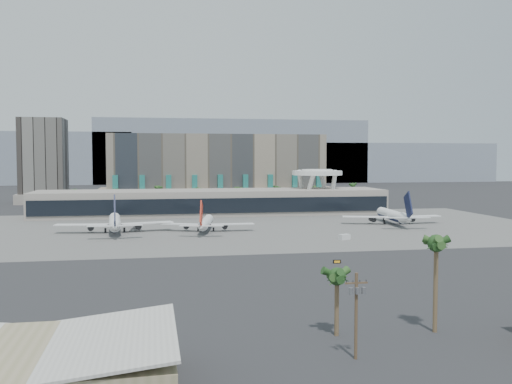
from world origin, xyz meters
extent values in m
plane|color=#232326|center=(0.00, 0.00, 0.00)|extent=(900.00, 900.00, 0.00)
cube|color=#5B5B59|center=(0.00, 55.00, 0.03)|extent=(260.00, 130.00, 0.06)
cube|color=gray|center=(-180.00, 470.00, 27.50)|extent=(260.00, 60.00, 55.00)
cube|color=gray|center=(60.00, 470.00, 35.00)|extent=(300.00, 60.00, 70.00)
cube|color=gray|center=(260.00, 470.00, 22.50)|extent=(220.00, 60.00, 45.00)
cube|color=gray|center=(10.00, 175.00, 21.00)|extent=(130.00, 22.00, 42.00)
cube|color=tan|center=(10.00, 173.00, 5.00)|extent=(140.00, 30.00, 10.00)
cube|color=#22756E|center=(-50.00, 163.00, 9.00)|extent=(3.00, 2.00, 18.00)
cube|color=#22756E|center=(-35.00, 163.00, 9.00)|extent=(3.00, 2.00, 18.00)
cube|color=#22756E|center=(-20.00, 163.00, 9.00)|extent=(3.00, 2.00, 18.00)
cube|color=#22756E|center=(-5.00, 163.00, 9.00)|extent=(3.00, 2.00, 18.00)
cube|color=#22756E|center=(10.00, 163.00, 9.00)|extent=(3.00, 2.00, 18.00)
cube|color=#22756E|center=(25.00, 163.00, 9.00)|extent=(3.00, 2.00, 18.00)
cube|color=#22756E|center=(40.00, 163.00, 9.00)|extent=(3.00, 2.00, 18.00)
cube|color=#22756E|center=(55.00, 163.00, 9.00)|extent=(3.00, 2.00, 18.00)
cube|color=#22756E|center=(70.00, 163.00, 9.00)|extent=(3.00, 2.00, 18.00)
cube|color=black|center=(-95.00, 200.00, 26.00)|extent=(26.00, 26.00, 52.00)
cube|color=#ABA196|center=(-95.00, 200.00, 3.00)|extent=(30.00, 30.00, 6.00)
cube|color=#ABA196|center=(0.00, 110.00, 6.00)|extent=(170.00, 32.00, 12.00)
cube|color=black|center=(0.00, 93.80, 5.50)|extent=(168.00, 0.60, 7.00)
cube|color=black|center=(0.00, 110.00, 13.25)|extent=(170.00, 12.00, 2.50)
cylinder|color=white|center=(61.36, 122.36, 11.00)|extent=(6.98, 6.99, 21.89)
cylinder|color=white|center=(48.64, 122.36, 11.00)|extent=(6.98, 6.99, 21.89)
cylinder|color=white|center=(48.64, 109.64, 11.00)|extent=(6.98, 6.99, 21.89)
cylinder|color=white|center=(61.36, 109.64, 11.00)|extent=(6.98, 6.99, 21.89)
cylinder|color=white|center=(55.00, 116.00, 20.00)|extent=(26.00, 26.00, 2.20)
cylinder|color=white|center=(55.00, 116.00, 21.30)|extent=(16.00, 16.00, 1.20)
cylinder|color=brown|center=(-70.00, 145.00, 6.00)|extent=(0.70, 0.70, 12.00)
sphere|color=#21461C|center=(-70.00, 145.00, 11.70)|extent=(2.80, 2.80, 2.80)
cylinder|color=brown|center=(-48.00, 145.00, 6.00)|extent=(0.70, 0.70, 12.00)
sphere|color=#21461C|center=(-48.00, 145.00, 11.70)|extent=(2.80, 2.80, 2.80)
cylinder|color=brown|center=(-26.00, 145.00, 6.00)|extent=(0.70, 0.70, 12.00)
sphere|color=#21461C|center=(-26.00, 145.00, 11.70)|extent=(2.80, 2.80, 2.80)
cylinder|color=brown|center=(-5.00, 145.00, 6.00)|extent=(0.70, 0.70, 12.00)
sphere|color=#21461C|center=(-5.00, 145.00, 11.70)|extent=(2.80, 2.80, 2.80)
cylinder|color=brown|center=(18.00, 145.00, 6.00)|extent=(0.70, 0.70, 12.00)
sphere|color=#21461C|center=(18.00, 145.00, 11.70)|extent=(2.80, 2.80, 2.80)
cylinder|color=brown|center=(40.00, 145.00, 6.00)|extent=(0.70, 0.70, 12.00)
sphere|color=#21461C|center=(40.00, 145.00, 11.70)|extent=(2.80, 2.80, 2.80)
cylinder|color=brown|center=(62.00, 145.00, 6.00)|extent=(0.70, 0.70, 12.00)
sphere|color=#21461C|center=(62.00, 145.00, 11.70)|extent=(2.80, 2.80, 2.80)
cylinder|color=brown|center=(85.00, 145.00, 6.00)|extent=(0.70, 0.70, 12.00)
sphere|color=#21461C|center=(85.00, 145.00, 11.70)|extent=(2.80, 2.80, 2.80)
cube|color=#968B64|center=(-45.00, -102.00, 3.00)|extent=(36.00, 22.00, 6.00)
cube|color=silver|center=(-36.00, -102.00, 6.40)|extent=(18.65, 22.60, 2.30)
cylinder|color=#4C3826|center=(-2.00, -96.00, 6.00)|extent=(0.44, 0.44, 12.00)
cube|color=#4C3826|center=(-2.00, -96.00, 10.60)|extent=(3.20, 0.22, 0.22)
cylinder|color=slate|center=(-2.90, -96.35, 9.60)|extent=(0.56, 0.56, 0.90)
cylinder|color=slate|center=(-2.00, -96.35, 9.60)|extent=(0.56, 0.56, 0.90)
cylinder|color=slate|center=(-1.10, -96.35, 9.60)|extent=(0.56, 0.56, 0.90)
cylinder|color=black|center=(-3.40, -96.00, 10.85)|extent=(0.12, 0.12, 0.30)
cylinder|color=black|center=(-0.60, -96.00, 10.85)|extent=(0.12, 0.12, 0.30)
cylinder|color=white|center=(-43.28, 48.76, 3.87)|extent=(6.21, 29.51, 4.30)
cylinder|color=#0F1533|center=(-43.28, 48.76, 3.70)|extent=(6.09, 28.92, 4.21)
cone|color=white|center=(-44.38, 65.52, 3.87)|extent=(4.60, 5.10, 4.30)
cone|color=white|center=(-42.03, 29.86, 4.19)|extent=(4.92, 9.93, 4.30)
cube|color=white|center=(-54.99, 46.91, 3.22)|extent=(19.75, 7.02, 0.38)
cube|color=white|center=(-31.42, 48.46, 3.22)|extent=(19.77, 9.39, 0.38)
cylinder|color=black|center=(-51.81, 47.66, 2.15)|extent=(2.64, 4.44, 2.36)
cylinder|color=black|center=(-34.67, 48.79, 2.15)|extent=(2.64, 4.44, 2.36)
cube|color=#0F1533|center=(-41.92, 28.25, 9.77)|extent=(1.18, 9.77, 11.31)
cube|color=white|center=(-46.78, 28.47, 4.72)|extent=(8.74, 2.99, 0.27)
cube|color=white|center=(-37.14, 29.10, 4.72)|extent=(8.89, 4.07, 0.27)
cylinder|color=black|center=(-44.03, 60.16, 0.86)|extent=(0.54, 0.54, 1.72)
cylinder|color=black|center=(-46.63, 47.46, 0.86)|extent=(0.75, 0.75, 1.72)
cylinder|color=black|center=(-39.78, 47.91, 0.86)|extent=(0.75, 0.75, 1.72)
cylinder|color=white|center=(-9.37, 45.89, 3.28)|extent=(8.18, 25.12, 3.65)
cylinder|color=#0F1533|center=(-9.37, 45.89, 3.15)|extent=(8.02, 24.62, 3.57)
cone|color=white|center=(-6.74, 59.91, 3.28)|extent=(4.34, 4.71, 3.65)
cone|color=white|center=(-12.34, 30.08, 3.56)|extent=(5.10, 8.74, 3.65)
cube|color=white|center=(-19.40, 46.85, 2.74)|extent=(16.55, 9.69, 0.32)
cube|color=white|center=(0.32, 43.14, 2.74)|extent=(16.50, 4.04, 0.32)
cylinder|color=black|center=(-16.63, 46.79, 1.82)|extent=(2.65, 3.96, 2.01)
cylinder|color=black|center=(-2.29, 44.10, 1.82)|extent=(2.65, 3.96, 2.01)
cube|color=red|center=(-12.60, 28.74, 8.30)|extent=(1.98, 8.22, 9.60)
cube|color=white|center=(-16.55, 29.94, 4.01)|extent=(7.55, 4.23, 0.23)
cube|color=white|center=(-8.48, 28.43, 4.01)|extent=(7.38, 2.34, 0.23)
cylinder|color=black|center=(-7.58, 55.43, 0.73)|extent=(0.46, 0.46, 1.46)
cylinder|color=black|center=(-12.41, 45.53, 0.73)|extent=(0.64, 0.64, 1.46)
cylinder|color=black|center=(-6.67, 44.46, 0.73)|extent=(0.64, 0.64, 1.46)
cylinder|color=white|center=(69.89, 55.78, 3.77)|extent=(6.95, 28.82, 4.19)
cylinder|color=#0F1533|center=(69.89, 55.78, 3.61)|extent=(6.81, 28.25, 4.10)
cone|color=white|center=(71.49, 72.07, 3.77)|extent=(4.63, 5.10, 4.19)
cone|color=white|center=(68.09, 37.40, 4.08)|extent=(5.09, 9.78, 4.19)
cube|color=white|center=(58.33, 55.86, 3.14)|extent=(19.22, 9.69, 0.37)
cube|color=white|center=(81.25, 53.61, 3.14)|extent=(19.19, 6.26, 0.37)
cylinder|color=black|center=(61.51, 56.07, 2.09)|extent=(2.70, 4.39, 2.30)
cylinder|color=black|center=(78.17, 54.44, 2.09)|extent=(2.70, 4.39, 2.30)
cube|color=#0F1533|center=(67.94, 35.84, 9.52)|extent=(1.45, 9.51, 11.02)
cube|color=white|center=(63.30, 36.82, 4.61)|extent=(8.68, 4.21, 0.26)
cube|color=white|center=(72.68, 35.90, 4.61)|extent=(8.46, 2.65, 0.26)
cylinder|color=black|center=(70.98, 66.86, 0.84)|extent=(0.52, 0.52, 1.67)
cylinder|color=black|center=(66.46, 55.06, 0.84)|extent=(0.73, 0.73, 1.67)
cylinder|color=black|center=(73.12, 54.41, 0.84)|extent=(0.73, 0.73, 1.67)
cube|color=silver|center=(-36.25, 51.34, 1.22)|extent=(5.42, 3.45, 2.45)
cube|color=silver|center=(34.61, 14.06, 0.94)|extent=(4.14, 3.18, 1.88)
cube|color=black|center=(18.26, -27.13, 0.47)|extent=(2.11, 0.56, 0.95)
cube|color=orange|center=(18.26, -27.30, 0.47)|extent=(1.51, 0.25, 0.57)
cylinder|color=black|center=(17.50, -27.13, 0.28)|extent=(0.11, 0.11, 0.57)
cylinder|color=black|center=(19.02, -27.13, 0.28)|extent=(0.11, 0.11, 0.57)
cylinder|color=brown|center=(-1.29, -85.58, 4.81)|extent=(0.70, 0.70, 9.62)
sphere|color=#21461C|center=(-1.29, -85.58, 9.32)|extent=(2.80, 2.80, 2.80)
cylinder|color=brown|center=(14.68, -86.64, 7.27)|extent=(0.70, 0.70, 14.53)
sphere|color=#21461C|center=(14.68, -86.64, 14.23)|extent=(2.80, 2.80, 2.80)
camera|label=1|loc=(-29.32, -169.21, 27.63)|focal=40.00mm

